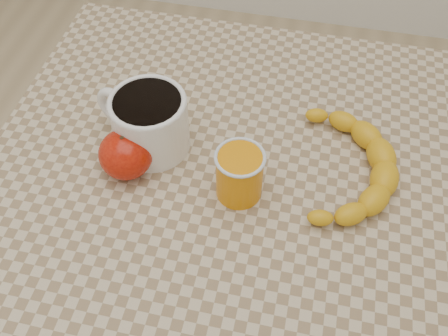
% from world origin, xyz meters
% --- Properties ---
extents(ground, '(3.00, 3.00, 0.00)m').
position_xyz_m(ground, '(0.00, 0.00, 0.00)').
color(ground, tan).
rests_on(ground, ground).
extents(table, '(0.80, 0.80, 0.75)m').
position_xyz_m(table, '(0.00, 0.00, 0.66)').
color(table, tan).
rests_on(table, ground).
extents(coffee_mug, '(0.18, 0.16, 0.11)m').
position_xyz_m(coffee_mug, '(-0.13, 0.04, 0.81)').
color(coffee_mug, white).
rests_on(coffee_mug, table).
extents(orange_juice_glass, '(0.08, 0.08, 0.09)m').
position_xyz_m(orange_juice_glass, '(0.03, -0.03, 0.80)').
color(orange_juice_glass, orange).
rests_on(orange_juice_glass, table).
extents(apple, '(0.11, 0.11, 0.08)m').
position_xyz_m(apple, '(-0.15, -0.02, 0.79)').
color(apple, '#8E0D04').
rests_on(apple, table).
extents(banana, '(0.22, 0.30, 0.04)m').
position_xyz_m(banana, '(0.19, 0.04, 0.77)').
color(banana, gold).
rests_on(banana, table).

